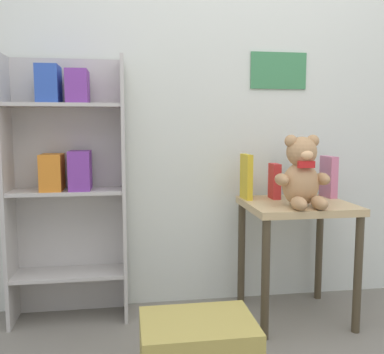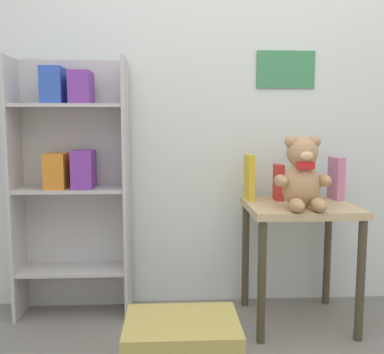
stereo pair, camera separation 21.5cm
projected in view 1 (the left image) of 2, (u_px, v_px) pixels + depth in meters
name	position (u px, v px, depth m)	size (l,w,h in m)	color
wall_back	(225.00, 82.00, 2.40)	(4.80, 0.07, 2.50)	silver
bookshelf_side	(67.00, 174.00, 2.19)	(0.59, 0.24, 1.35)	#BCB7B2
display_table	(296.00, 222.00, 2.21)	(0.53, 0.48, 0.62)	tan
teddy_bear	(302.00, 174.00, 2.06)	(0.27, 0.24, 0.35)	tan
book_standing_yellow	(246.00, 177.00, 2.29)	(0.03, 0.14, 0.24)	gold
book_standing_red	(275.00, 181.00, 2.30)	(0.04, 0.10, 0.19)	red
book_standing_teal	(300.00, 175.00, 2.35)	(0.03, 0.11, 0.24)	teal
book_standing_pink	(329.00, 177.00, 2.35)	(0.04, 0.13, 0.23)	#D17093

